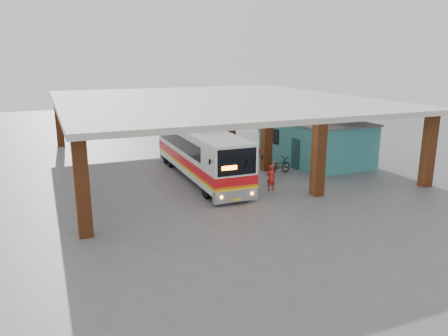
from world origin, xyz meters
TOP-DOWN VIEW (x-y plane):
  - ground at (0.00, 0.00)m, footprint 90.00×90.00m
  - brick_columns at (1.43, 5.00)m, footprint 20.10×21.60m
  - canopy_roof at (0.50, 6.50)m, footprint 21.00×23.00m
  - shop_building at (7.49, 4.00)m, footprint 5.20×8.20m
  - coach_bus at (-1.79, 2.85)m, footprint 2.56×11.66m
  - motorcycle at (3.26, 1.72)m, footprint 2.25×1.39m
  - pedestrian at (1.06, -1.22)m, footprint 0.56×0.38m
  - red_chair at (5.10, 7.71)m, footprint 0.47×0.47m

SIDE VIEW (x-z plane):
  - ground at x=0.00m, z-range 0.00..0.00m
  - red_chair at x=5.10m, z-range -0.03..0.82m
  - motorcycle at x=3.26m, z-range 0.00..1.12m
  - pedestrian at x=1.06m, z-range 0.00..1.51m
  - shop_building at x=7.49m, z-range 0.01..3.12m
  - coach_bus at x=-1.79m, z-range -0.01..3.38m
  - brick_columns at x=1.43m, z-range 0.00..4.35m
  - canopy_roof at x=0.50m, z-range 4.35..4.65m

